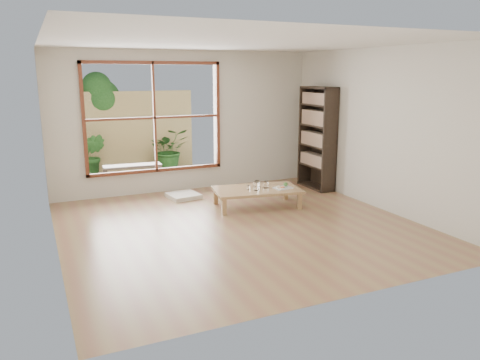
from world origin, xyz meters
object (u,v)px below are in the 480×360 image
Objects in this scene: garden_bench at (132,168)px; food_tray at (283,187)px; bookshelf at (317,138)px; low_table at (257,191)px.

food_tray is at bearing -50.02° from garden_bench.
low_table is at bearing -156.34° from bookshelf.
food_tray is 3.33m from garden_bench.
bookshelf reaches higher than garden_bench.
bookshelf is at bearing 33.29° from low_table.
low_table is 4.86× the size of food_tray.
food_tray is (-1.22, -0.88, -0.64)m from bookshelf.
food_tray reaches higher than low_table.
food_tray is 0.27× the size of garden_bench.
garden_bench is (-1.97, 2.68, -0.00)m from food_tray.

